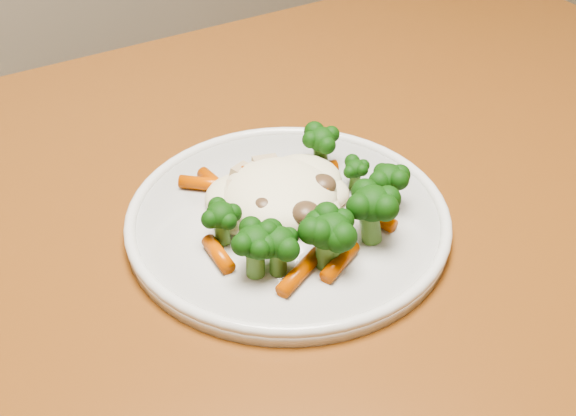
% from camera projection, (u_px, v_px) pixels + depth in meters
% --- Properties ---
extents(dining_table, '(1.23, 0.84, 0.75)m').
position_uv_depth(dining_table, '(277.00, 307.00, 0.68)').
color(dining_table, brown).
rests_on(dining_table, ground).
extents(plate, '(0.27, 0.27, 0.01)m').
position_uv_depth(plate, '(288.00, 220.00, 0.62)').
color(plate, silver).
rests_on(plate, dining_table).
extents(meal, '(0.18, 0.18, 0.05)m').
position_uv_depth(meal, '(300.00, 203.00, 0.59)').
color(meal, '#FFF3CB').
rests_on(meal, plate).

